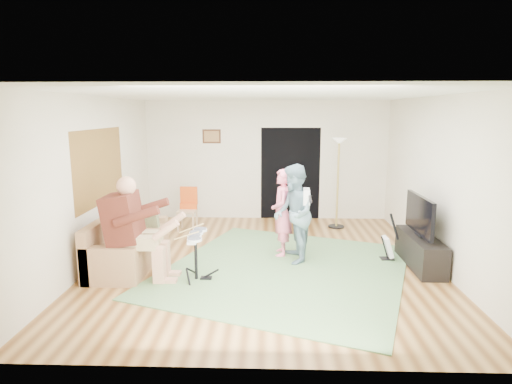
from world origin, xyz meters
TOP-DOWN VIEW (x-y plane):
  - floor at (0.00, 0.00)m, footprint 6.00×6.00m
  - walls at (0.00, 0.00)m, footprint 5.50×6.00m
  - ceiling at (0.00, 0.00)m, footprint 6.00×6.00m
  - window_blinds at (-2.74, 0.20)m, footprint 0.00×2.05m
  - doorway at (0.55, 2.99)m, footprint 2.10×0.00m
  - picture_frame at (-1.25, 2.99)m, footprint 0.42×0.03m
  - area_rug at (0.32, -0.35)m, footprint 4.62×4.80m
  - sofa at (-2.29, -0.15)m, footprint 0.82×1.98m
  - drummer at (-1.85, -0.80)m, footprint 1.00×0.56m
  - drum_kit at (-1.00, -0.80)m, footprint 0.39×0.71m
  - singer at (0.29, 0.38)m, footprint 0.37×0.56m
  - microphone at (0.49, 0.38)m, footprint 0.06×0.06m
  - guitarist at (0.47, 0.05)m, footprint 0.69×0.85m
  - guitar_held at (0.67, 0.05)m, footprint 0.16×0.61m
  - guitar_spare at (2.06, 0.17)m, footprint 0.29×0.26m
  - torchiere_lamp at (1.52, 2.22)m, footprint 0.34×0.34m
  - dining_chair at (-1.65, 1.94)m, footprint 0.40×0.42m
  - tv_cabinet at (2.50, -0.10)m, footprint 0.40×1.40m
  - television at (2.45, -0.10)m, footprint 0.06×1.15m

SIDE VIEW (x-z plane):
  - floor at x=0.00m, z-range 0.00..0.00m
  - area_rug at x=0.32m, z-range 0.00..0.02m
  - guitar_spare at x=2.06m, z-range -0.17..0.63m
  - tv_cabinet at x=2.50m, z-range 0.00..0.50m
  - sofa at x=-2.29m, z-range -0.13..0.67m
  - drum_kit at x=-1.00m, z-range -0.05..0.68m
  - dining_chair at x=-1.65m, z-range -0.13..0.76m
  - drummer at x=-1.85m, z-range -0.17..1.37m
  - singer at x=0.29m, z-range 0.00..1.50m
  - guitarist at x=0.47m, z-range 0.00..1.62m
  - television at x=2.45m, z-range 0.55..1.15m
  - doorway at x=0.55m, z-range 0.00..2.10m
  - guitar_held at x=0.67m, z-range 0.97..1.23m
  - microphone at x=0.49m, z-range 1.00..1.24m
  - torchiere_lamp at x=1.52m, z-range 0.35..2.27m
  - walls at x=0.00m, z-range 0.00..2.70m
  - window_blinds at x=-2.74m, z-range 0.53..2.58m
  - picture_frame at x=-1.25m, z-range 1.74..2.06m
  - ceiling at x=0.00m, z-range 2.70..2.70m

